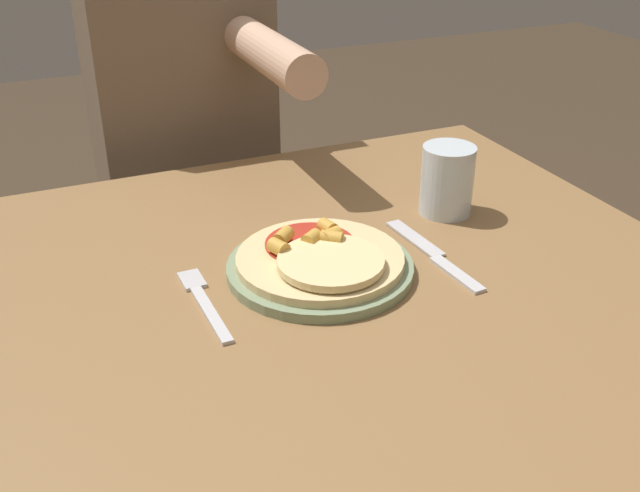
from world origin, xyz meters
name	(u,v)px	position (x,y,z in m)	size (l,w,h in m)	color
dining_table	(307,361)	(0.00, 0.00, 0.64)	(1.07, 0.92, 0.75)	olive
plate	(320,268)	(0.03, 0.03, 0.76)	(0.25, 0.25, 0.01)	gray
pizza	(321,258)	(0.03, 0.03, 0.77)	(0.22, 0.22, 0.04)	#E0C689
fork	(203,300)	(-0.13, 0.03, 0.75)	(0.03, 0.18, 0.00)	silver
knife	(435,255)	(0.20, 0.01, 0.75)	(0.03, 0.22, 0.00)	silver
drinking_glass	(447,180)	(0.28, 0.13, 0.80)	(0.08, 0.08, 0.11)	silver
person_diner	(185,137)	(0.01, 0.66, 0.73)	(0.33, 0.52, 1.26)	#2D2D38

